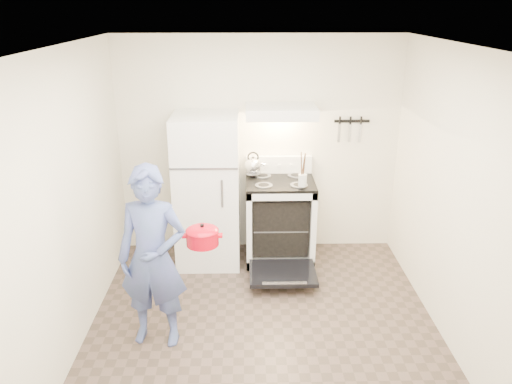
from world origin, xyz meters
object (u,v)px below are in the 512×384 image
tea_kettle (253,164)px  stove_body (280,221)px  person (153,258)px  refrigerator (207,191)px  dutch_oven (202,238)px

tea_kettle → stove_body: bearing=-28.1°
stove_body → person: size_ratio=0.57×
stove_body → person: person is taller
stove_body → refrigerator: bearing=-178.2°
refrigerator → person: (-0.35, -1.47, -0.04)m
refrigerator → stove_body: (0.81, 0.02, -0.39)m
tea_kettle → refrigerator: bearing=-160.0°
refrigerator → stove_body: bearing=1.8°
tea_kettle → dutch_oven: bearing=-110.1°
refrigerator → dutch_oven: (0.03, -1.12, -0.03)m
dutch_oven → refrigerator: bearing=91.7°
refrigerator → tea_kettle: size_ratio=5.94×
tea_kettle → person: bearing=-117.5°
dutch_oven → tea_kettle: bearing=69.9°
dutch_oven → stove_body: bearing=55.8°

